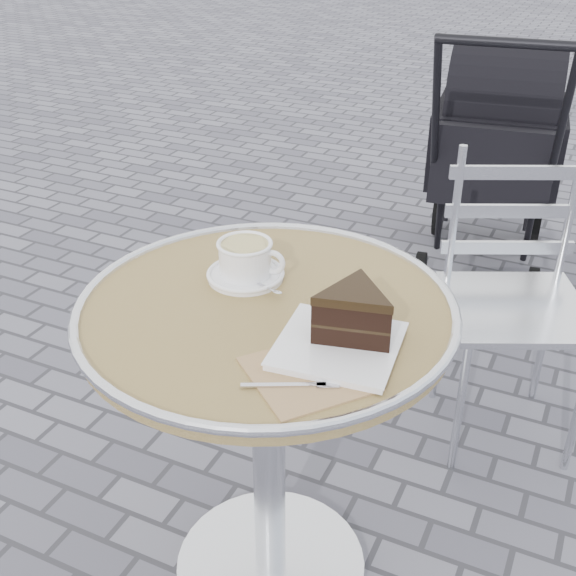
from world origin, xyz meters
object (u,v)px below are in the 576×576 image
at_px(cake_plate_set, 349,322).
at_px(baby_stroller, 494,158).
at_px(cafe_table, 267,376).
at_px(bistro_chair, 512,265).
at_px(cappuccino_set, 246,262).

relative_size(cake_plate_set, baby_stroller, 0.32).
height_order(cafe_table, cake_plate_set, cake_plate_set).
xyz_separation_m(cafe_table, bistro_chair, (0.34, 0.80, -0.06)).
distance_m(bistro_chair, baby_stroller, 1.01).
height_order(cake_plate_set, bistro_chair, cake_plate_set).
distance_m(cappuccino_set, cake_plate_set, 0.30).
height_order(cake_plate_set, baby_stroller, baby_stroller).
bearing_deg(cafe_table, bistro_chair, 66.92).
distance_m(cake_plate_set, baby_stroller, 1.87).
xyz_separation_m(cafe_table, cake_plate_set, (0.19, -0.06, 0.21)).
bearing_deg(bistro_chair, cake_plate_set, -124.90).
bearing_deg(cafe_table, cake_plate_set, -17.79).
bearing_deg(cake_plate_set, cappuccino_set, 146.86).
height_order(cappuccino_set, bistro_chair, bistro_chair).
bearing_deg(cappuccino_set, bistro_chair, 50.56).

